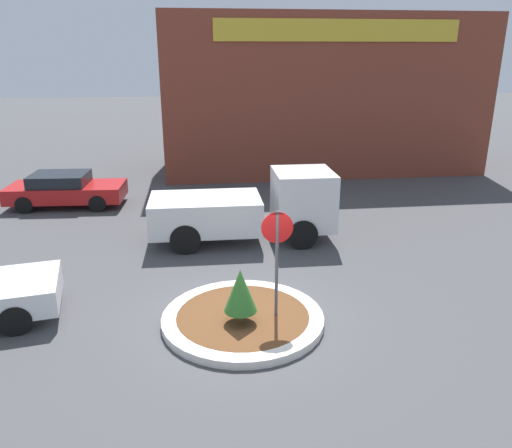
# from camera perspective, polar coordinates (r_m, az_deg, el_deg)

# --- Properties ---
(ground_plane) EXTENTS (120.00, 120.00, 0.00)m
(ground_plane) POSITION_cam_1_polar(r_m,az_deg,el_deg) (11.22, -1.51, -11.14)
(ground_plane) COLOR #474749
(traffic_island) EXTENTS (3.56, 3.56, 0.18)m
(traffic_island) POSITION_cam_1_polar(r_m,az_deg,el_deg) (11.18, -1.51, -10.75)
(traffic_island) COLOR silver
(traffic_island) RESTS_ON ground_plane
(stop_sign) EXTENTS (0.67, 0.07, 2.56)m
(stop_sign) POSITION_cam_1_polar(r_m,az_deg,el_deg) (10.47, 2.41, -2.71)
(stop_sign) COLOR #4C4C51
(stop_sign) RESTS_ON ground_plane
(island_shrub) EXTENTS (0.70, 0.70, 1.22)m
(island_shrub) POSITION_cam_1_polar(r_m,az_deg,el_deg) (10.52, -1.80, -7.59)
(island_shrub) COLOR brown
(island_shrub) RESTS_ON traffic_island
(utility_truck) EXTENTS (5.66, 2.14, 2.18)m
(utility_truck) POSITION_cam_1_polar(r_m,az_deg,el_deg) (15.51, -0.58, 1.89)
(utility_truck) COLOR silver
(utility_truck) RESTS_ON ground_plane
(storefront_building) EXTENTS (15.17, 6.07, 7.32)m
(storefront_building) POSITION_cam_1_polar(r_m,az_deg,el_deg) (25.81, 7.20, 14.53)
(storefront_building) COLOR brown
(storefront_building) RESTS_ON ground_plane
(parked_sedan_red) EXTENTS (4.39, 2.07, 1.28)m
(parked_sedan_red) POSITION_cam_1_polar(r_m,az_deg,el_deg) (20.50, -20.95, 3.73)
(parked_sedan_red) COLOR #B21919
(parked_sedan_red) RESTS_ON ground_plane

